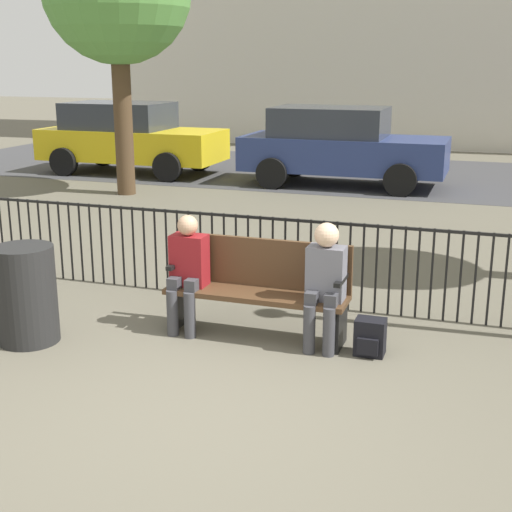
% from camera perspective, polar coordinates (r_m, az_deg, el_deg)
% --- Properties ---
extents(ground_plane, '(80.00, 80.00, 0.00)m').
position_cam_1_polar(ground_plane, '(5.51, -5.52, -12.32)').
color(ground_plane, '#605B4C').
extents(park_bench, '(1.74, 0.45, 0.92)m').
position_cam_1_polar(park_bench, '(6.77, 0.22, -2.33)').
color(park_bench, '#4C331E').
rests_on(park_bench, ground).
extents(seated_person_0, '(0.34, 0.39, 1.14)m').
position_cam_1_polar(seated_person_0, '(6.85, -5.52, -0.91)').
color(seated_person_0, '#3D3D42').
rests_on(seated_person_0, ground).
extents(seated_person_1, '(0.34, 0.39, 1.17)m').
position_cam_1_polar(seated_person_1, '(6.43, 5.52, -1.81)').
color(seated_person_1, '#3D3D42').
rests_on(seated_person_1, ground).
extents(backpack, '(0.27, 0.24, 0.33)m').
position_cam_1_polar(backpack, '(6.48, 9.10, -6.45)').
color(backpack, black).
rests_on(backpack, ground).
extents(fence_railing, '(9.01, 0.03, 0.95)m').
position_cam_1_polar(fence_railing, '(7.62, 2.37, 0.21)').
color(fence_railing, black).
rests_on(fence_railing, ground).
extents(street_surface, '(24.00, 6.00, 0.01)m').
position_cam_1_polar(street_surface, '(16.75, 11.60, 6.33)').
color(street_surface, '#3D3D3F').
rests_on(street_surface, ground).
extents(parked_car_0, '(4.20, 1.94, 1.62)m').
position_cam_1_polar(parked_car_0, '(15.12, 6.72, 8.80)').
color(parked_car_0, navy).
rests_on(parked_car_0, ground).
extents(parked_car_2, '(4.20, 1.94, 1.62)m').
position_cam_1_polar(parked_car_2, '(16.98, -10.17, 9.38)').
color(parked_car_2, yellow).
rests_on(parked_car_2, ground).
extents(trash_bin, '(0.56, 0.56, 0.92)m').
position_cam_1_polar(trash_bin, '(6.94, -17.91, -2.96)').
color(trash_bin, black).
rests_on(trash_bin, ground).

